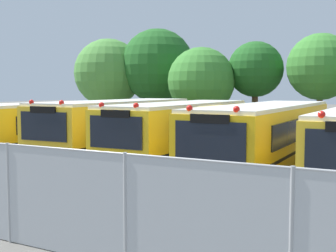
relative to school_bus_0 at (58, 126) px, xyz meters
name	(u,v)px	position (x,y,z in m)	size (l,w,h in m)	color
ground_plane	(186,165)	(6.83, 0.16, -1.39)	(160.00, 160.00, 0.00)	#595651
school_bus_0	(58,126)	(0.00, 0.00, 0.00)	(2.58, 10.41, 2.64)	yellow
school_bus_1	(118,127)	(3.31, 0.36, 0.06)	(2.88, 10.01, 2.77)	yellow
school_bus_2	(181,131)	(6.74, -0.10, 0.04)	(2.62, 9.83, 2.74)	yellow
school_bus_3	(267,135)	(10.29, -0.04, 0.04)	(2.55, 11.13, 2.72)	yellow
tree_0	(108,73)	(-4.29, 9.98, 2.89)	(4.87, 4.87, 6.74)	#4C3823
tree_1	(159,65)	(-0.67, 11.02, 3.45)	(5.15, 5.15, 7.36)	#4C3823
tree_2	(203,82)	(3.72, 8.75, 2.22)	(4.10, 4.10, 5.70)	#4C3823
tree_3	(256,69)	(6.52, 10.39, 2.97)	(3.40, 3.40, 6.06)	#4C3823
tree_4	(322,66)	(10.44, 10.34, 3.07)	(3.79, 3.79, 6.31)	#4C3823
traffic_cone	(10,212)	(6.84, -9.14, -1.10)	(0.44, 0.44, 0.59)	#EA5914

